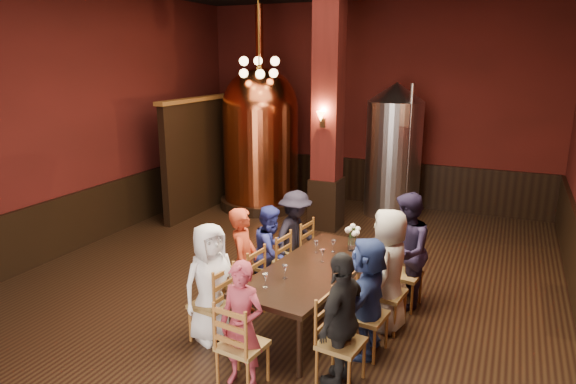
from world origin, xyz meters
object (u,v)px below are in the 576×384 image
at_px(person_0, 211,283).
at_px(person_1, 244,263).
at_px(dining_table, 314,271).
at_px(rose_vase, 352,234).
at_px(copper_kettle, 261,137).
at_px(steel_vessel, 394,150).
at_px(person_2, 271,252).

height_order(person_0, person_1, person_1).
xyz_separation_m(dining_table, rose_vase, (0.27, 0.73, 0.30)).
relative_size(copper_kettle, steel_vessel, 1.56).
distance_m(person_0, person_2, 1.33).
bearing_deg(person_0, steel_vessel, 19.78).
xyz_separation_m(person_0, person_2, (0.16, 1.32, -0.06)).
bearing_deg(copper_kettle, person_2, -61.56).
relative_size(person_0, person_2, 1.09).
xyz_separation_m(person_1, person_2, (0.08, 0.66, -0.07)).
xyz_separation_m(person_1, copper_kettle, (-2.08, 4.65, 0.86)).
relative_size(dining_table, steel_vessel, 0.89).
distance_m(dining_table, steel_vessel, 5.09).
height_order(person_1, copper_kettle, copper_kettle).
bearing_deg(person_2, person_0, 169.20).
distance_m(person_2, rose_vase, 1.16).
height_order(person_0, person_2, person_0).
distance_m(person_2, copper_kettle, 4.63).
distance_m(person_0, copper_kettle, 5.74).
height_order(dining_table, person_0, person_0).
height_order(copper_kettle, steel_vessel, copper_kettle).
relative_size(person_1, person_2, 1.10).
height_order(dining_table, rose_vase, rose_vase).
bearing_deg(person_2, rose_vase, -78.11).
xyz_separation_m(person_2, steel_vessel, (0.66, 4.61, 0.74)).
height_order(person_1, rose_vase, person_1).
height_order(dining_table, copper_kettle, copper_kettle).
xyz_separation_m(dining_table, person_0, (-0.97, -0.89, 0.04)).
bearing_deg(person_0, copper_kettle, 48.28).
bearing_deg(steel_vessel, person_1, -97.97).
relative_size(dining_table, person_2, 1.88).
relative_size(person_0, copper_kettle, 0.33).
distance_m(dining_table, person_1, 0.91).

